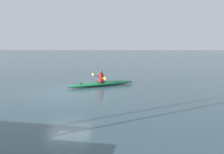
% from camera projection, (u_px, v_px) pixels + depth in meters
% --- Properties ---
extents(ground_plane, '(160.00, 160.00, 0.00)m').
position_uv_depth(ground_plane, '(68.00, 92.00, 13.32)').
color(ground_plane, '#334C56').
extents(kayak, '(4.52, 2.90, 0.29)m').
position_uv_depth(kayak, '(101.00, 84.00, 15.28)').
color(kayak, '#19723F').
rests_on(kayak, ground).
extents(kayaker, '(1.20, 2.10, 0.76)m').
position_uv_depth(kayaker, '(101.00, 77.00, 15.19)').
color(kayaker, red).
rests_on(kayaker, kayak).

